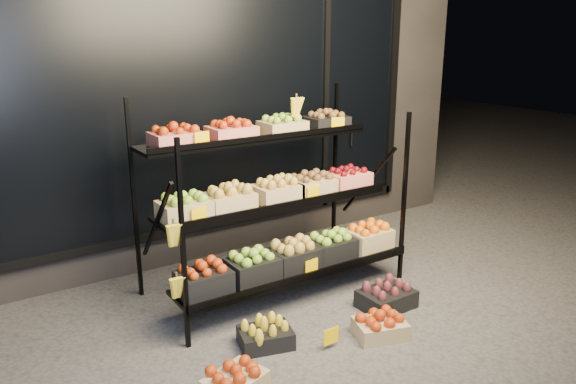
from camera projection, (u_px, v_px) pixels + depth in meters
ground at (320, 317)px, 4.37m from camera, size 24.00×24.00×0.00m
building at (177, 69)px, 5.95m from camera, size 6.00×2.08×3.50m
display_rack at (277, 202)px, 4.62m from camera, size 2.18×1.02×1.72m
tag_floor_a at (331, 341)px, 3.92m from camera, size 0.13×0.01×0.12m
tag_floor_b at (374, 325)px, 4.14m from camera, size 0.13×0.01×0.12m
floor_crate_left at (235, 381)px, 3.44m from camera, size 0.43×0.37×0.19m
floor_crate_midleft at (266, 334)px, 3.96m from camera, size 0.42×0.36×0.19m
floor_crate_midright at (380, 325)px, 4.08m from camera, size 0.42×0.36×0.19m
floor_crate_right at (386, 296)px, 4.50m from camera, size 0.43×0.32×0.21m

